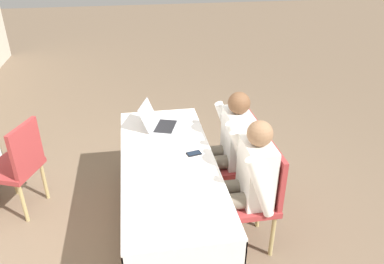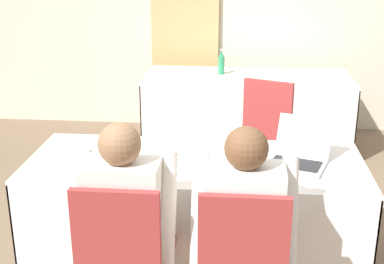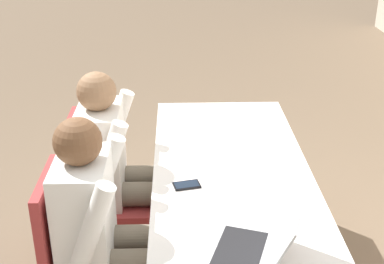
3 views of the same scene
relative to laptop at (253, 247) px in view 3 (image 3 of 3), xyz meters
name	(u,v)px [view 3 (image 3 of 3)]	position (x,y,z in m)	size (l,w,h in m)	color
conference_table_near	(233,210)	(-0.59, -0.01, -0.22)	(1.97, 0.78, 0.74)	white
laptop	(253,247)	(0.00, 0.00, 0.00)	(0.41, 0.43, 0.24)	#B7B7BC
cell_phone	(187,185)	(-0.53, -0.24, -0.04)	(0.10, 0.14, 0.01)	black
paper_beside_laptop	(247,118)	(-1.32, 0.14, -0.05)	(0.25, 0.32, 0.00)	white
paper_centre_table	(236,191)	(-0.48, -0.01, -0.05)	(0.22, 0.30, 0.00)	white
paper_left_edge	(238,225)	(-0.21, -0.03, -0.05)	(0.28, 0.34, 0.00)	white
chair_near_left	(100,189)	(-0.88, -0.71, -0.27)	(0.44, 0.44, 0.93)	tan
chair_near_right	(83,256)	(-0.31, -0.71, -0.27)	(0.44, 0.44, 0.93)	tan
person_checkered_shirt	(117,163)	(-0.88, -0.60, -0.11)	(0.50, 0.52, 1.19)	#665B4C
person_white_shirt	(104,226)	(-0.31, -0.60, -0.11)	(0.50, 0.52, 1.19)	#665B4C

